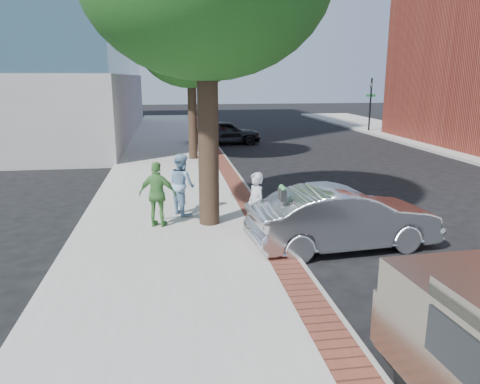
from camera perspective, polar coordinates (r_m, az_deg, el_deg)
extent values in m
plane|color=black|center=(10.59, 0.43, -7.48)|extent=(120.00, 120.00, 0.00)
cube|color=#9E9991|center=(18.14, -8.19, 1.68)|extent=(5.00, 60.00, 0.15)
cube|color=brown|center=(18.26, -1.28, 2.16)|extent=(0.60, 60.00, 0.01)
cube|color=gray|center=(18.33, -0.20, 1.94)|extent=(0.10, 60.00, 0.15)
cylinder|color=black|center=(31.90, -4.16, 10.29)|extent=(0.12, 0.12, 3.80)
imported|color=black|center=(31.85, -4.19, 12.26)|extent=(0.18, 0.15, 0.90)
cube|color=#1E7238|center=(31.86, -4.18, 11.54)|extent=(0.70, 0.03, 0.18)
cylinder|color=black|center=(34.76, 15.59, 10.12)|extent=(0.12, 0.12, 3.80)
imported|color=black|center=(34.72, 15.71, 11.92)|extent=(0.18, 0.15, 0.90)
cube|color=#1E7238|center=(34.73, 15.67, 11.27)|extent=(0.70, 0.03, 0.18)
cylinder|color=black|center=(11.78, -3.90, 6.49)|extent=(0.52, 0.52, 4.40)
cylinder|color=black|center=(21.84, -5.82, 9.10)|extent=(0.40, 0.40, 3.85)
ellipsoid|color=#1A4012|center=(21.82, -6.03, 17.62)|extent=(4.80, 4.80, 3.94)
cylinder|color=gray|center=(10.16, 5.08, -4.14)|extent=(0.07, 0.07, 1.15)
cube|color=#2D3030|center=(9.88, 5.29, -0.46)|extent=(0.12, 0.14, 0.24)
cube|color=#2D3030|center=(10.05, 5.05, -0.21)|extent=(0.12, 0.14, 0.24)
sphere|color=#3F8C4C|center=(9.84, 5.31, 0.39)|extent=(0.11, 0.11, 0.11)
sphere|color=#3F8C4C|center=(10.01, 5.07, 0.62)|extent=(0.11, 0.11, 0.11)
imported|color=#ABAAAF|center=(10.84, 1.92, -1.72)|extent=(0.52, 0.66, 1.59)
imported|color=#8BB4D7|center=(12.92, -7.13, 0.96)|extent=(0.96, 1.03, 1.69)
imported|color=#4C8F41|center=(11.93, -10.00, -0.30)|extent=(1.05, 0.66, 1.66)
imported|color=#B8BAC0|center=(10.95, 12.49, -3.14)|extent=(4.47, 1.93, 1.43)
imported|color=black|center=(27.60, -1.87, 7.29)|extent=(4.27, 1.96, 1.42)
cube|color=gray|center=(6.99, 23.96, -14.43)|extent=(1.79, 0.95, 0.75)
cylinder|color=black|center=(6.42, 20.44, -20.67)|extent=(0.24, 0.61, 0.60)
cube|color=black|center=(7.16, 22.23, -10.79)|extent=(1.51, 0.10, 0.38)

